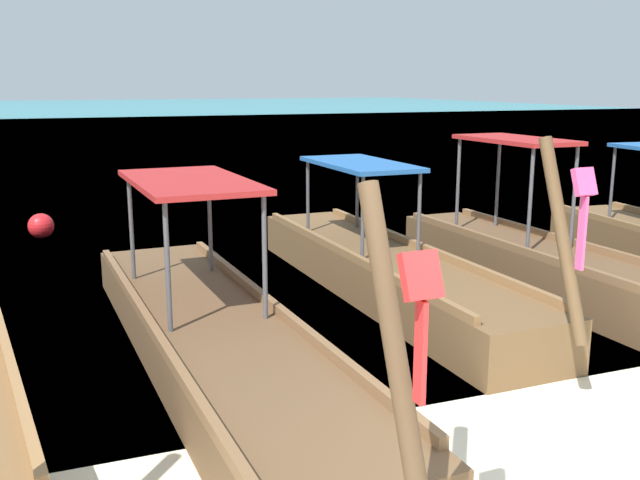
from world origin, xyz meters
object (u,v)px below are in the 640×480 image
at_px(longtail_boat_red_ribbon, 215,336).
at_px(longtail_boat_pink_ribbon, 385,271).
at_px(longtail_boat_blue_ribbon, 541,265).
at_px(mooring_buoy_near, 41,226).

bearing_deg(longtail_boat_red_ribbon, longtail_boat_pink_ribbon, 30.40).
height_order(longtail_boat_blue_ribbon, mooring_buoy_near, longtail_boat_blue_ribbon).
xyz_separation_m(longtail_boat_pink_ribbon, longtail_boat_blue_ribbon, (2.12, -0.61, 0.03)).
relative_size(longtail_boat_red_ribbon, mooring_buoy_near, 16.23).
distance_m(longtail_boat_blue_ribbon, mooring_buoy_near, 8.97).
relative_size(longtail_boat_red_ribbon, longtail_boat_blue_ribbon, 1.21).
distance_m(longtail_boat_pink_ribbon, longtail_boat_blue_ribbon, 2.20).
bearing_deg(longtail_boat_blue_ribbon, longtail_boat_red_ribbon, -168.44).
bearing_deg(longtail_boat_pink_ribbon, longtail_boat_red_ribbon, -149.60).
xyz_separation_m(longtail_boat_blue_ribbon, mooring_buoy_near, (-6.47, 6.21, -0.14)).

